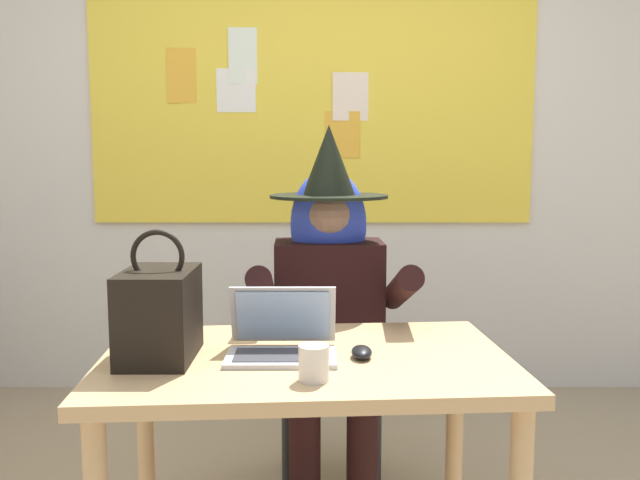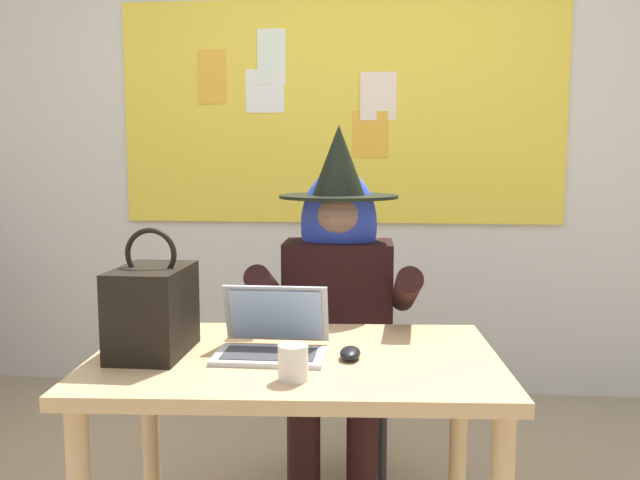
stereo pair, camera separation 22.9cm
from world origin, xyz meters
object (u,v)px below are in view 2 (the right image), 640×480
laptop (272,339)px  handbag (152,309)px  chair_at_desk (338,353)px  coffee_mug (293,363)px  desk_main (297,387)px  computer_mouse (350,353)px  person_costumed (338,291)px

laptop → handbag: size_ratio=0.85×
chair_at_desk → coffee_mug: bearing=-6.2°
desk_main → computer_mouse: size_ratio=11.98×
chair_at_desk → coffee_mug: chair_at_desk is taller
person_costumed → coffee_mug: person_costumed is taller
chair_at_desk → laptop: 0.79m
desk_main → coffee_mug: size_ratio=13.11×
person_costumed → coffee_mug: size_ratio=15.08×
desk_main → computer_mouse: (0.16, -0.02, 0.12)m
person_costumed → coffee_mug: (-0.05, -0.84, -0.02)m
coffee_mug → person_costumed: bearing=86.4°
desk_main → person_costumed: person_costumed is taller
person_costumed → computer_mouse: (0.09, -0.64, -0.06)m
desk_main → laptop: 0.16m
chair_at_desk → handbag: (-0.49, -0.77, 0.35)m
computer_mouse → person_costumed: bearing=98.1°
desk_main → person_costumed: size_ratio=0.87×
desk_main → laptop: (-0.07, 0.01, 0.14)m
chair_at_desk → person_costumed: (0.01, -0.12, 0.28)m
computer_mouse → handbag: (-0.59, -0.00, 0.12)m
chair_at_desk → laptop: (-0.14, -0.73, 0.26)m
handbag → coffee_mug: handbag is taller
laptop → computer_mouse: (0.23, -0.03, -0.03)m
desk_main → chair_at_desk: bearing=84.7°
handbag → person_costumed: bearing=52.1°
chair_at_desk → person_costumed: 0.31m
laptop → computer_mouse: laptop is taller
desk_main → coffee_mug: (0.02, -0.23, 0.15)m
person_costumed → coffee_mug: bearing=-5.6°
laptop → person_costumed: bearing=76.0°
coffee_mug → computer_mouse: bearing=56.0°
chair_at_desk → computer_mouse: 0.80m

